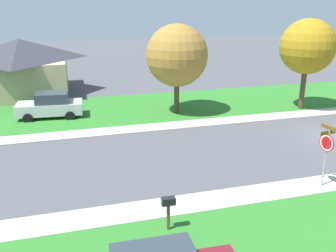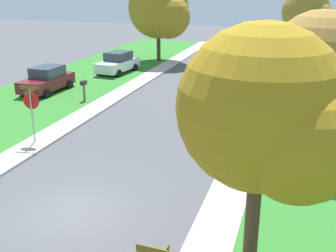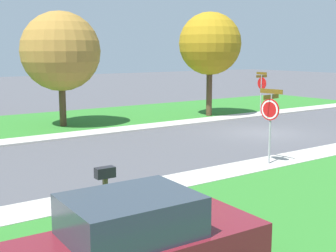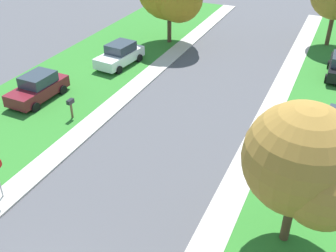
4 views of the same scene
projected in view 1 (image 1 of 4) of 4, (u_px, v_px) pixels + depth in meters
sidewalk_east at (121, 131)px, 23.02m from camera, size 1.40×56.00×0.10m
lawn_east at (111, 110)px, 27.31m from camera, size 8.00×56.00×0.08m
sidewalk_west at (160, 208)px, 14.44m from camera, size 1.40×56.00×0.10m
stop_sign_far_corner at (327, 146)px, 15.58m from camera, size 0.91×0.91×2.77m
car_silver_near_corner at (50, 105)px, 25.37m from camera, size 2.30×4.43×1.76m
tree_sidewalk_mid at (178, 57)px, 25.62m from camera, size 4.51×4.20×6.18m
tree_across_right at (307, 48)px, 26.43m from camera, size 4.12×3.83×6.46m
house_right_setback at (22, 66)px, 31.51m from camera, size 9.18×8.01×4.60m
mailbox at (168, 206)px, 12.80m from camera, size 0.26×0.49×1.31m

